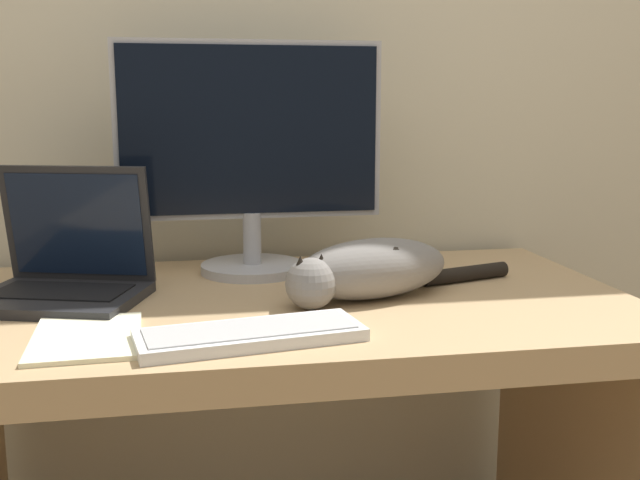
{
  "coord_description": "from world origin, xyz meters",
  "views": [
    {
      "loc": [
        -0.18,
        -1.02,
        1.08
      ],
      "look_at": [
        0.06,
        0.34,
        0.82
      ],
      "focal_mm": 42.0,
      "sensor_mm": 36.0,
      "label": 1
    }
  ],
  "objects_px": {
    "monitor": "(251,153)",
    "cat": "(369,269)",
    "laptop": "(64,274)",
    "external_keyboard": "(250,334)"
  },
  "relations": [
    {
      "from": "monitor",
      "to": "cat",
      "type": "distance_m",
      "value": 0.39
    },
    {
      "from": "monitor",
      "to": "laptop",
      "type": "bearing_deg",
      "value": -155.56
    },
    {
      "from": "laptop",
      "to": "cat",
      "type": "distance_m",
      "value": 0.58
    },
    {
      "from": "monitor",
      "to": "cat",
      "type": "xyz_separation_m",
      "value": [
        0.2,
        -0.27,
        -0.21
      ]
    },
    {
      "from": "laptop",
      "to": "cat",
      "type": "relative_size",
      "value": 0.7
    },
    {
      "from": "laptop",
      "to": "external_keyboard",
      "type": "distance_m",
      "value": 0.46
    },
    {
      "from": "laptop",
      "to": "external_keyboard",
      "type": "xyz_separation_m",
      "value": [
        0.33,
        -0.32,
        -0.04
      ]
    },
    {
      "from": "laptop",
      "to": "cat",
      "type": "xyz_separation_m",
      "value": [
        0.58,
        -0.1,
        0.01
      ]
    },
    {
      "from": "external_keyboard",
      "to": "laptop",
      "type": "bearing_deg",
      "value": 126.51
    },
    {
      "from": "monitor",
      "to": "cat",
      "type": "height_order",
      "value": "monitor"
    }
  ]
}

